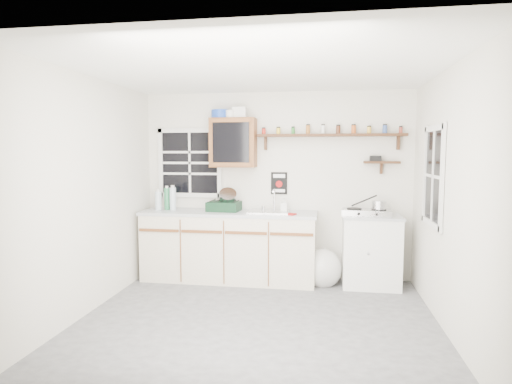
# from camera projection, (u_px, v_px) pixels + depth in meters

# --- Properties ---
(room) EXTENTS (3.64, 3.24, 2.54)m
(room) POSITION_uv_depth(u_px,v_px,m) (258.00, 198.00, 4.23)
(room) COLOR #49494B
(room) RESTS_ON ground
(main_cabinet) EXTENTS (2.31, 0.63, 0.92)m
(main_cabinet) POSITION_uv_depth(u_px,v_px,m) (229.00, 246.00, 5.68)
(main_cabinet) COLOR beige
(main_cabinet) RESTS_ON floor
(right_cabinet) EXTENTS (0.73, 0.57, 0.91)m
(right_cabinet) POSITION_uv_depth(u_px,v_px,m) (371.00, 251.00, 5.42)
(right_cabinet) COLOR silver
(right_cabinet) RESTS_ON floor
(sink) EXTENTS (0.52, 0.44, 0.29)m
(sink) POSITION_uv_depth(u_px,v_px,m) (269.00, 211.00, 5.56)
(sink) COLOR #B3B3B8
(sink) RESTS_ON main_cabinet
(upper_cabinet) EXTENTS (0.60, 0.32, 0.65)m
(upper_cabinet) POSITION_uv_depth(u_px,v_px,m) (233.00, 143.00, 5.69)
(upper_cabinet) COLOR #593616
(upper_cabinet) RESTS_ON wall_back
(upper_cabinet_clutter) EXTENTS (0.47, 0.24, 0.14)m
(upper_cabinet_clutter) POSITION_uv_depth(u_px,v_px,m) (228.00, 114.00, 5.66)
(upper_cabinet_clutter) COLOR #193EA7
(upper_cabinet_clutter) RESTS_ON upper_cabinet
(spice_shelf) EXTENTS (1.91, 0.18, 0.33)m
(spice_shelf) POSITION_uv_depth(u_px,v_px,m) (331.00, 135.00, 5.54)
(spice_shelf) COLOR #331F0E
(spice_shelf) RESTS_ON wall_back
(secondary_shelf) EXTENTS (0.45, 0.16, 0.24)m
(secondary_shelf) POSITION_uv_depth(u_px,v_px,m) (380.00, 162.00, 5.49)
(secondary_shelf) COLOR #331F0E
(secondary_shelf) RESTS_ON wall_back
(warning_sign) EXTENTS (0.22, 0.02, 0.30)m
(warning_sign) POSITION_uv_depth(u_px,v_px,m) (279.00, 183.00, 5.78)
(warning_sign) COLOR black
(warning_sign) RESTS_ON wall_back
(window_back) EXTENTS (0.93, 0.03, 0.98)m
(window_back) POSITION_uv_depth(u_px,v_px,m) (190.00, 163.00, 5.95)
(window_back) COLOR black
(window_back) RESTS_ON wall_back
(window_right) EXTENTS (0.03, 0.78, 1.08)m
(window_right) POSITION_uv_depth(u_px,v_px,m) (434.00, 176.00, 4.48)
(window_right) COLOR black
(window_right) RESTS_ON wall_back
(water_bottles) EXTENTS (0.28, 0.13, 0.34)m
(water_bottles) POSITION_uv_depth(u_px,v_px,m) (166.00, 199.00, 5.78)
(water_bottles) COLOR #B0C3CE
(water_bottles) RESTS_ON main_cabinet
(dish_rack) EXTENTS (0.44, 0.34, 0.31)m
(dish_rack) POSITION_uv_depth(u_px,v_px,m) (225.00, 203.00, 5.67)
(dish_rack) COLOR black
(dish_rack) RESTS_ON main_cabinet
(soap_bottle) EXTENTS (0.08, 0.09, 0.18)m
(soap_bottle) POSITION_uv_depth(u_px,v_px,m) (284.00, 205.00, 5.58)
(soap_bottle) COLOR silver
(soap_bottle) RESTS_ON main_cabinet
(rag) EXTENTS (0.16, 0.15, 0.02)m
(rag) POSITION_uv_depth(u_px,v_px,m) (290.00, 214.00, 5.34)
(rag) COLOR maroon
(rag) RESTS_ON main_cabinet
(hotplate) EXTENTS (0.62, 0.37, 0.09)m
(hotplate) POSITION_uv_depth(u_px,v_px,m) (366.00, 212.00, 5.36)
(hotplate) COLOR #B3B3B8
(hotplate) RESTS_ON right_cabinet
(saucepan) EXTENTS (0.42, 0.27, 0.19)m
(saucepan) POSITION_uv_depth(u_px,v_px,m) (378.00, 205.00, 5.33)
(saucepan) COLOR #B3B3B8
(saucepan) RESTS_ON hotplate
(trash_bag) EXTENTS (0.45, 0.41, 0.52)m
(trash_bag) POSITION_uv_depth(u_px,v_px,m) (323.00, 268.00, 5.47)
(trash_bag) COLOR beige
(trash_bag) RESTS_ON floor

